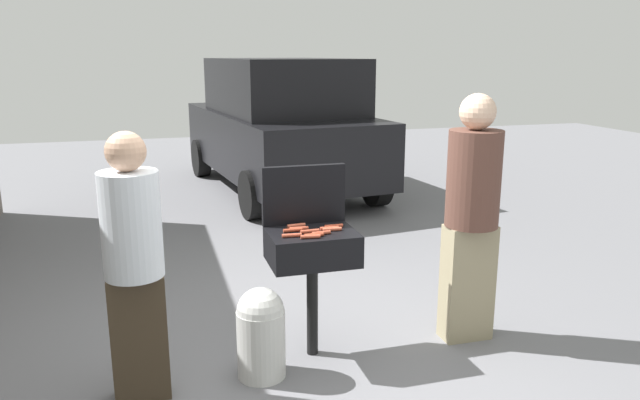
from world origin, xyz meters
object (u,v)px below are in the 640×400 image
(hot_dog_4, at_px, (292,235))
(bbq_grill, at_px, (312,251))
(hot_dog_0, at_px, (299,228))
(hot_dog_1, at_px, (296,225))
(hot_dog_5, at_px, (293,230))
(hot_dog_8, at_px, (314,235))
(hot_dog_3, at_px, (311,237))
(hot_dog_6, at_px, (321,233))
(propane_tank, at_px, (261,331))
(person_right, at_px, (472,210))
(hot_dog_7, at_px, (310,231))
(parked_minivan, at_px, (280,125))
(hot_dog_10, at_px, (334,226))
(hot_dog_2, at_px, (332,229))
(hot_dog_9, at_px, (329,228))
(person_left, at_px, (134,259))

(hot_dog_4, bearing_deg, bbq_grill, 28.02)
(hot_dog_0, height_order, hot_dog_4, same)
(hot_dog_0, bearing_deg, hot_dog_1, 90.38)
(hot_dog_5, relative_size, hot_dog_8, 1.00)
(hot_dog_3, xyz_separation_m, hot_dog_6, (0.09, 0.06, 0.00))
(hot_dog_6, height_order, propane_tank, hot_dog_6)
(hot_dog_5, bearing_deg, person_right, -4.31)
(hot_dog_3, bearing_deg, hot_dog_7, 77.02)
(hot_dog_5, xyz_separation_m, hot_dog_8, (0.11, -0.15, 0.00))
(bbq_grill, bearing_deg, person_right, -3.36)
(hot_dog_3, height_order, hot_dog_7, same)
(hot_dog_3, xyz_separation_m, parked_minivan, (0.98, 5.42, 0.10))
(hot_dog_10, height_order, parked_minivan, parked_minivan)
(person_right, bearing_deg, hot_dog_6, -4.25)
(parked_minivan, bearing_deg, hot_dog_0, 72.01)
(person_right, bearing_deg, propane_tank, -0.32)
(hot_dog_2, bearing_deg, person_right, -2.44)
(hot_dog_9, relative_size, propane_tank, 0.21)
(hot_dog_7, bearing_deg, parked_minivan, 79.80)
(hot_dog_5, distance_m, hot_dog_10, 0.30)
(hot_dog_6, relative_size, hot_dog_8, 1.00)
(hot_dog_1, xyz_separation_m, hot_dog_8, (0.06, -0.25, 0.00))
(hot_dog_8, distance_m, parked_minivan, 5.48)
(hot_dog_5, bearing_deg, hot_dog_1, 64.38)
(hot_dog_7, bearing_deg, propane_tank, -155.33)
(bbq_grill, height_order, person_left, person_left)
(hot_dog_3, relative_size, propane_tank, 0.21)
(propane_tank, xyz_separation_m, parked_minivan, (1.34, 5.48, 0.70))
(hot_dog_0, distance_m, propane_tank, 0.73)
(hot_dog_1, bearing_deg, propane_tank, -134.07)
(person_left, distance_m, person_right, 2.35)
(bbq_grill, distance_m, hot_dog_6, 0.18)
(hot_dog_1, distance_m, propane_tank, 0.76)
(hot_dog_8, xyz_separation_m, person_left, (-1.14, -0.12, -0.02))
(hot_dog_9, height_order, person_left, person_left)
(hot_dog_0, xyz_separation_m, person_left, (-1.08, -0.30, -0.02))
(hot_dog_4, bearing_deg, hot_dog_1, 69.07)
(hot_dog_2, relative_size, hot_dog_10, 1.00)
(hot_dog_3, bearing_deg, bbq_grill, 70.90)
(hot_dog_5, height_order, hot_dog_10, same)
(bbq_grill, relative_size, hot_dog_9, 6.98)
(person_right, bearing_deg, hot_dog_5, -9.49)
(hot_dog_4, distance_m, person_left, 1.01)
(hot_dog_8, bearing_deg, propane_tank, -167.69)
(bbq_grill, distance_m, person_left, 1.20)
(hot_dog_1, distance_m, hot_dog_9, 0.24)
(hot_dog_5, relative_size, person_right, 0.07)
(propane_tank, height_order, person_right, person_right)
(hot_dog_1, xyz_separation_m, person_left, (-1.08, -0.38, -0.02))
(parked_minivan, bearing_deg, propane_tank, 69.25)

